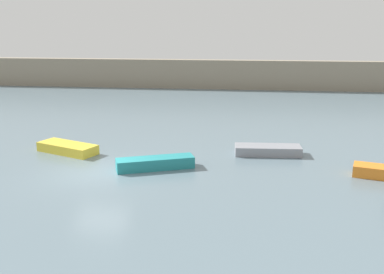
% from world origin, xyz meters
% --- Properties ---
extents(ground_plane, '(120.00, 120.00, 0.00)m').
position_xyz_m(ground_plane, '(0.00, 0.00, 0.00)').
color(ground_plane, slate).
extents(embankment_wall, '(80.00, 1.20, 2.96)m').
position_xyz_m(embankment_wall, '(0.00, 27.81, 1.48)').
color(embankment_wall, gray).
rests_on(embankment_wall, ground_plane).
extents(rowboat_yellow, '(3.53, 2.42, 0.50)m').
position_xyz_m(rowboat_yellow, '(-2.71, 2.94, 0.25)').
color(rowboat_yellow, gold).
rests_on(rowboat_yellow, ground_plane).
extents(rowboat_teal, '(3.73, 2.20, 0.55)m').
position_xyz_m(rowboat_teal, '(2.46, 0.83, 0.27)').
color(rowboat_teal, teal).
rests_on(rowboat_teal, ground_plane).
extents(rowboat_grey, '(3.47, 1.38, 0.48)m').
position_xyz_m(rowboat_grey, '(7.83, 3.87, 0.24)').
color(rowboat_grey, gray).
rests_on(rowboat_grey, ground_plane).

